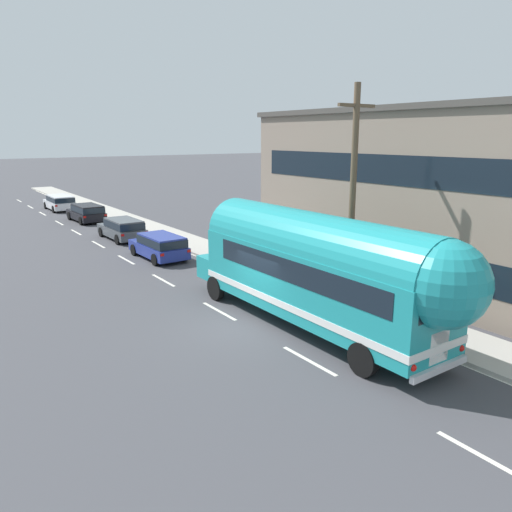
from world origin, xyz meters
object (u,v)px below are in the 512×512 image
(utility_pole, at_px, (353,196))
(painted_bus, at_px, (321,268))
(car_second, at_px, (123,228))
(car_fourth, at_px, (60,202))
(car_third, at_px, (87,212))
(car_lead, at_px, (160,245))

(utility_pole, bearing_deg, painted_bus, -154.97)
(painted_bus, bearing_deg, car_second, 89.80)
(painted_bus, relative_size, car_fourth, 2.79)
(car_third, bearing_deg, car_lead, -91.33)
(painted_bus, relative_size, car_lead, 2.97)
(car_lead, relative_size, car_second, 0.95)
(car_lead, height_order, car_second, same)
(painted_bus, xyz_separation_m, car_fourth, (0.05, 35.13, -1.50))
(utility_pole, distance_m, car_lead, 12.49)
(utility_pole, height_order, car_second, utility_pole)
(car_lead, height_order, car_third, same)
(car_fourth, bearing_deg, painted_bus, -90.08)
(utility_pole, xyz_separation_m, car_third, (-2.44, 26.22, -3.63))
(utility_pole, bearing_deg, car_lead, 103.43)
(car_lead, bearing_deg, utility_pole, -76.57)
(car_third, height_order, car_fourth, same)
(painted_bus, distance_m, car_lead, 12.94)
(car_third, bearing_deg, car_fourth, 91.17)
(utility_pole, relative_size, car_lead, 1.98)
(utility_pole, relative_size, car_fourth, 1.86)
(car_lead, distance_m, car_third, 14.61)
(car_lead, xyz_separation_m, car_fourth, (0.18, 22.28, 0.01))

